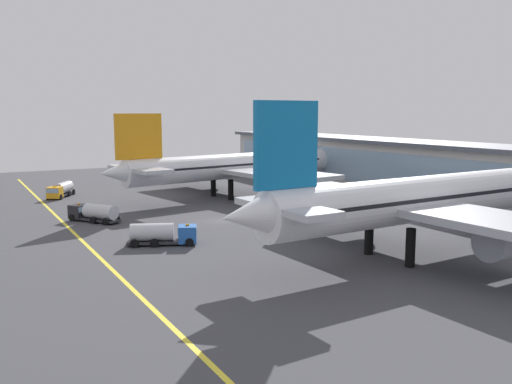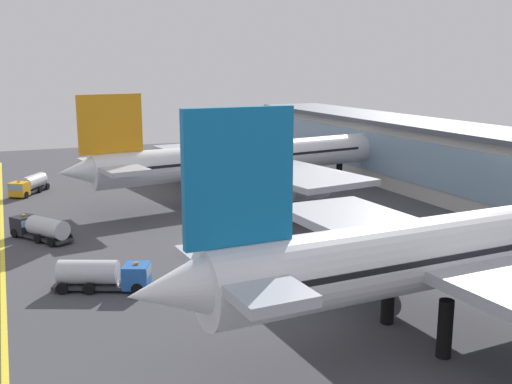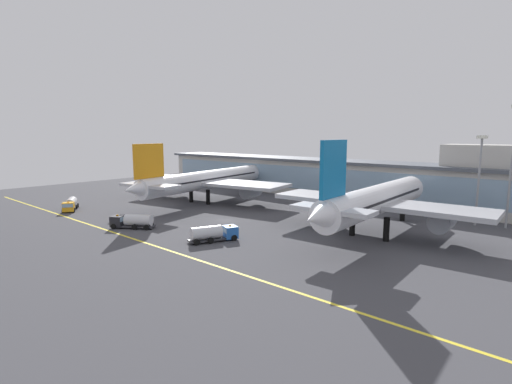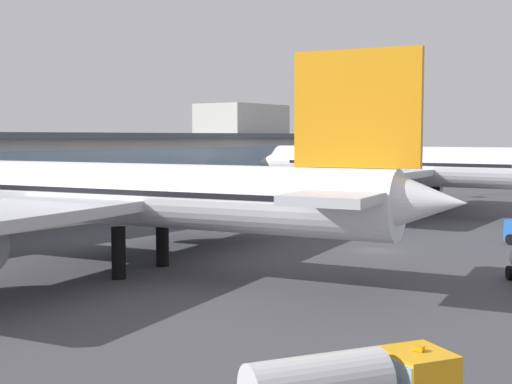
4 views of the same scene
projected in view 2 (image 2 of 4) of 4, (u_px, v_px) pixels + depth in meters
name	position (u px, v px, depth m)	size (l,w,h in m)	color
ground_plane	(201.00, 244.00, 72.43)	(188.19, 188.19, 0.00)	#424247
taxiway_centreline_stripe	(3.00, 267.00, 64.14)	(150.55, 0.50, 0.01)	yellow
terminal_building	(506.00, 170.00, 86.30)	(137.42, 14.00, 16.74)	beige
airliner_near_left	(244.00, 159.00, 96.26)	(49.27, 58.72, 17.03)	black
airliner_near_right	(448.00, 251.00, 47.18)	(41.34, 50.50, 18.43)	black
fuel_tanker_truck	(39.00, 227.00, 73.89)	(8.88, 7.02, 2.90)	black
baggage_tug_near	(106.00, 274.00, 57.33)	(5.88, 9.26, 2.90)	black
service_truck_far	(29.00, 185.00, 99.98)	(8.99, 6.79, 2.90)	black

